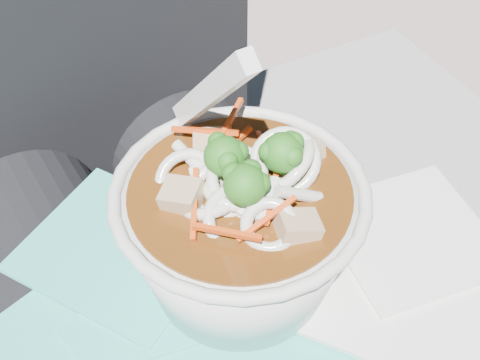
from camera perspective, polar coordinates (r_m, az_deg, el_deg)
lap at (r=0.56m, az=-1.92°, el=-14.56°), size 0.32×0.48×0.15m
person_body at (r=0.59m, az=-6.49°, el=-6.87°), size 0.34×0.94×1.03m
plastic_bag at (r=0.48m, az=-5.36°, el=-12.08°), size 0.31×0.31×0.01m
napkins at (r=0.51m, az=14.76°, el=-7.51°), size 0.19×0.20×0.01m
udon_bowl at (r=0.45m, az=0.04°, el=-3.93°), size 0.17×0.17×0.20m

